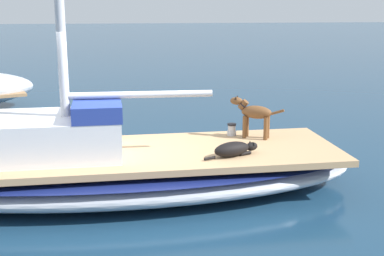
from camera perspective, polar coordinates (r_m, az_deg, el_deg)
ground_plane at (r=8.37m, az=-6.87°, el=-6.92°), size 120.00×120.00×0.00m
sailboat_main at (r=8.26m, az=-6.94°, el=-4.74°), size 2.89×7.36×0.66m
cabin_house at (r=8.10m, az=-14.99°, el=-0.54°), size 1.51×2.29×0.84m
dog_black at (r=7.88m, az=4.57°, el=-2.30°), size 0.49×0.90×0.22m
dog_brown at (r=8.88m, az=6.74°, el=1.59°), size 0.52×0.86×0.70m
deck_winch at (r=9.07m, az=4.34°, el=-0.20°), size 0.16×0.16×0.21m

